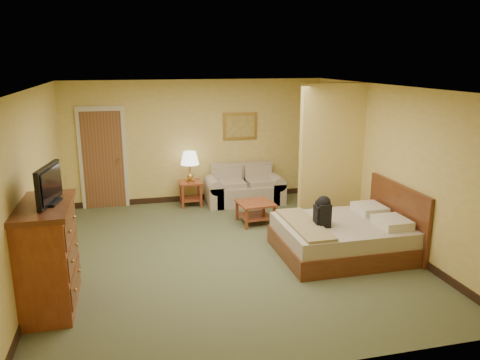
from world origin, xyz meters
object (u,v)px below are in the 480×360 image
object	(u,v)px
coffee_table	(255,208)
loveseat	(244,191)
bed	(346,236)
dresser	(47,256)

from	to	relation	value
coffee_table	loveseat	bearing A→B (deg)	84.75
coffee_table	bed	world-z (taller)	bed
coffee_table	bed	distance (m)	1.99
bed	coffee_table	bearing A→B (deg)	120.24
loveseat	bed	xyz separation A→B (m)	(0.88, -3.03, 0.03)
bed	dresser	bearing A→B (deg)	-171.48
loveseat	coffee_table	bearing A→B (deg)	-95.25
coffee_table	bed	size ratio (longest dim) A/B	0.35
dresser	bed	xyz separation A→B (m)	(4.30, 0.64, -0.38)
dresser	bed	size ratio (longest dim) A/B	0.68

